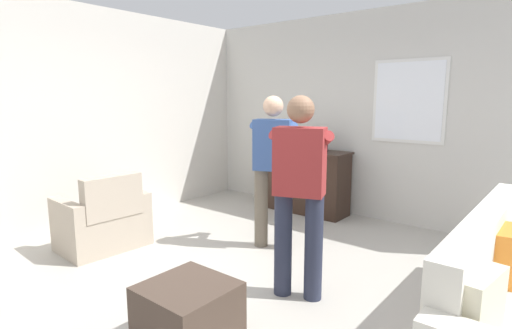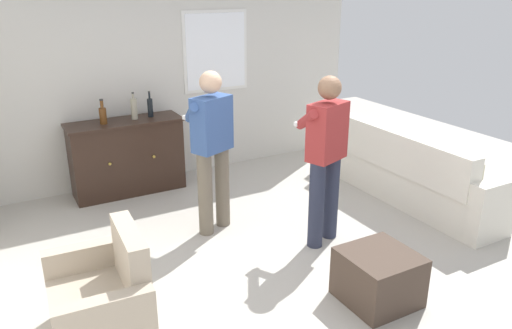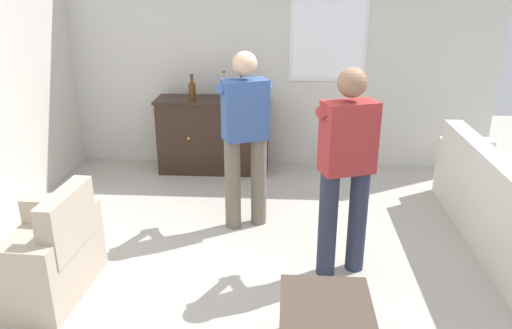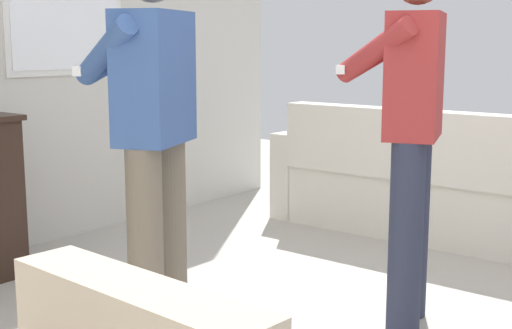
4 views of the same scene
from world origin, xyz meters
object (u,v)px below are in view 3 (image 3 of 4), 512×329
Objects in this scene: sideboard_cabinet at (214,135)px; bottle_wine_green at (224,88)px; couch at (504,215)px; person_standing_right at (346,164)px; bottle_spirits_clear at (192,90)px; bottle_liquor_amber at (241,89)px; armchair at (45,259)px; person_standing_left at (245,133)px.

bottle_wine_green is at bearing 6.50° from sideboard_cabinet.
person_standing_right reaches higher than couch.
bottle_wine_green is 0.38m from bottle_spirits_clear.
bottle_liquor_amber is at bearing 5.06° from sideboard_cabinet.
armchair is at bearing -168.67° from person_standing_right.
bottle_wine_green is 1.49m from person_standing_left.
armchair is 2.81m from bottle_spirits_clear.
armchair is 3.11× the size of bottle_spirits_clear.
sideboard_cabinet is at bearing -173.50° from bottle_wine_green.
bottle_liquor_amber reaches higher than bottle_spirits_clear.
bottle_liquor_amber is (-2.45, 1.80, 0.69)m from couch.
person_standing_right reaches higher than sideboard_cabinet.
couch is 3.31m from sideboard_cabinet.
bottle_wine_green is 2.52m from person_standing_right.
armchair is 2.39m from person_standing_right.
bottle_liquor_amber is (1.25, 2.67, 0.74)m from armchair.
person_standing_left is at bearing 40.69° from armchair.
bottle_liquor_amber is 1.08× the size of bottle_spirits_clear.
bottle_spirits_clear is (-3.03, 1.76, 0.68)m from couch.
bottle_wine_green reaches higher than couch.
bottle_wine_green is (-2.65, 1.79, 0.70)m from couch.
bottle_spirits_clear reaches higher than sideboard_cabinet.
bottle_liquor_amber reaches higher than couch.
person_standing_left reaches higher than sideboard_cabinet.
person_standing_left is (0.75, -1.41, -0.08)m from bottle_spirits_clear.
sideboard_cabinet is at bearing 109.70° from person_standing_left.
bottle_liquor_amber is at bearing 143.68° from couch.
sideboard_cabinet is 2.62m from person_standing_right.
bottle_spirits_clear is at bearing -175.49° from bottle_liquor_amber.
couch is 8.00× the size of bottle_wine_green.
bottle_wine_green reaches higher than bottle_liquor_amber.
person_standing_left is (0.51, -1.42, 0.48)m from sideboard_cabinet.
person_standing_left is at bearing 137.65° from person_standing_right.
armchair is 2.96m from bottle_wine_green.
sideboard_cabinet reaches higher than couch.
person_standing_left is (0.17, -1.45, -0.10)m from bottle_liquor_amber.
armchair is at bearing -108.99° from sideboard_cabinet.
couch is at bearing -36.32° from bottle_liquor_amber.
person_standing_left is (1.42, 1.22, 0.65)m from armchair.
bottle_spirits_clear is at bearing 149.94° from couch.
couch is 2.38m from person_standing_left.
person_standing_right is at bearing -61.22° from bottle_wine_green.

